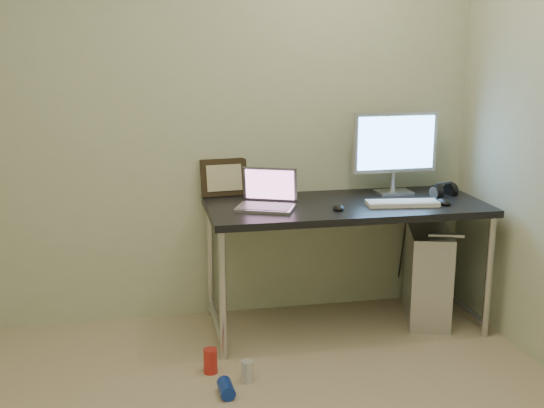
# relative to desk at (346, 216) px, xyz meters

# --- Properties ---
(wall_back) EXTENTS (3.50, 0.02, 2.50)m
(wall_back) POSITION_rel_desk_xyz_m (-0.89, 0.35, 0.58)
(wall_back) COLOR beige
(wall_back) RESTS_ON ground
(desk) EXTENTS (1.59, 0.69, 0.75)m
(desk) POSITION_rel_desk_xyz_m (0.00, 0.00, 0.00)
(desk) COLOR black
(desk) RESTS_ON ground
(tower_computer) EXTENTS (0.38, 0.58, 0.60)m
(tower_computer) POSITION_rel_desk_xyz_m (0.53, 0.03, -0.39)
(tower_computer) COLOR silver
(tower_computer) RESTS_ON ground
(cable_a) EXTENTS (0.01, 0.16, 0.69)m
(cable_a) POSITION_rel_desk_xyz_m (0.48, 0.30, -0.27)
(cable_a) COLOR black
(cable_a) RESTS_ON ground
(cable_b) EXTENTS (0.02, 0.11, 0.71)m
(cable_b) POSITION_rel_desk_xyz_m (0.57, 0.28, -0.29)
(cable_b) COLOR black
(cable_b) RESTS_ON ground
(can_red) EXTENTS (0.09, 0.09, 0.13)m
(can_red) POSITION_rel_desk_xyz_m (-0.84, -0.45, -0.61)
(can_red) COLOR red
(can_red) RESTS_ON ground
(can_white) EXTENTS (0.08, 0.08, 0.11)m
(can_white) POSITION_rel_desk_xyz_m (-0.67, -0.57, -0.62)
(can_white) COLOR silver
(can_white) RESTS_ON ground
(can_blue) EXTENTS (0.08, 0.13, 0.07)m
(can_blue) POSITION_rel_desk_xyz_m (-0.79, -0.69, -0.64)
(can_blue) COLOR #12309D
(can_blue) RESTS_ON ground
(laptop) EXTENTS (0.38, 0.35, 0.21)m
(laptop) POSITION_rel_desk_xyz_m (-0.46, -0.02, 0.13)
(laptop) COLOR #BABBC2
(laptop) RESTS_ON desk
(monitor) EXTENTS (0.53, 0.16, 0.49)m
(monitor) POSITION_rel_desk_xyz_m (0.36, 0.19, 0.37)
(monitor) COLOR #BABBC2
(monitor) RESTS_ON desk
(keyboard) EXTENTS (0.41, 0.18, 0.02)m
(keyboard) POSITION_rel_desk_xyz_m (0.30, -0.12, 0.09)
(keyboard) COLOR white
(keyboard) RESTS_ON desk
(mouse_right) EXTENTS (0.07, 0.12, 0.04)m
(mouse_right) POSITION_rel_desk_xyz_m (0.54, -0.13, 0.10)
(mouse_right) COLOR black
(mouse_right) RESTS_ON desk
(mouse_left) EXTENTS (0.08, 0.11, 0.04)m
(mouse_left) POSITION_rel_desk_xyz_m (-0.09, -0.14, 0.10)
(mouse_left) COLOR black
(mouse_left) RESTS_ON desk
(headphones) EXTENTS (0.18, 0.10, 0.10)m
(headphones) POSITION_rel_desk_xyz_m (0.63, 0.06, 0.11)
(headphones) COLOR black
(headphones) RESTS_ON desk
(picture_frame) EXTENTS (0.29, 0.11, 0.22)m
(picture_frame) POSITION_rel_desk_xyz_m (-0.66, 0.32, 0.19)
(picture_frame) COLOR black
(picture_frame) RESTS_ON desk
(webcam) EXTENTS (0.04, 0.04, 0.12)m
(webcam) POSITION_rel_desk_xyz_m (-0.42, 0.24, 0.16)
(webcam) COLOR silver
(webcam) RESTS_ON desk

